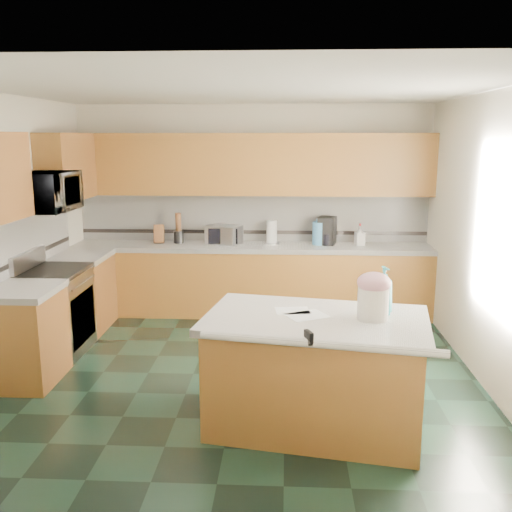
{
  "coord_description": "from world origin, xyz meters",
  "views": [
    {
      "loc": [
        0.44,
        -5.21,
        2.29
      ],
      "look_at": [
        0.15,
        0.35,
        1.12
      ],
      "focal_mm": 40.0,
      "sensor_mm": 36.0,
      "label": 1
    }
  ],
  "objects_px": {
    "island_base": "(315,376)",
    "island_top": "(316,321)",
    "treat_jar": "(373,303)",
    "soap_bottle_island": "(384,291)",
    "knife_block": "(159,234)",
    "coffee_maker": "(327,231)",
    "toaster_oven": "(224,235)"
  },
  "relations": [
    {
      "from": "island_top",
      "to": "treat_jar",
      "type": "bearing_deg",
      "value": 6.7
    },
    {
      "from": "island_base",
      "to": "treat_jar",
      "type": "height_order",
      "value": "treat_jar"
    },
    {
      "from": "treat_jar",
      "to": "coffee_maker",
      "type": "xyz_separation_m",
      "value": [
        -0.14,
        3.07,
        0.06
      ]
    },
    {
      "from": "island_base",
      "to": "toaster_oven",
      "type": "xyz_separation_m",
      "value": [
        -1.04,
        3.02,
        0.61
      ]
    },
    {
      "from": "island_base",
      "to": "knife_block",
      "type": "relative_size",
      "value": 6.77
    },
    {
      "from": "island_top",
      "to": "coffee_maker",
      "type": "distance_m",
      "value": 3.07
    },
    {
      "from": "soap_bottle_island",
      "to": "knife_block",
      "type": "height_order",
      "value": "soap_bottle_island"
    },
    {
      "from": "knife_block",
      "to": "island_top",
      "type": "bearing_deg",
      "value": -64.41
    },
    {
      "from": "island_top",
      "to": "knife_block",
      "type": "bearing_deg",
      "value": 132.06
    },
    {
      "from": "soap_bottle_island",
      "to": "toaster_oven",
      "type": "distance_m",
      "value": 3.31
    },
    {
      "from": "island_top",
      "to": "knife_block",
      "type": "distance_m",
      "value": 3.57
    },
    {
      "from": "island_base",
      "to": "knife_block",
      "type": "distance_m",
      "value": 3.61
    },
    {
      "from": "treat_jar",
      "to": "soap_bottle_island",
      "type": "relative_size",
      "value": 0.65
    },
    {
      "from": "island_top",
      "to": "knife_block",
      "type": "height_order",
      "value": "knife_block"
    },
    {
      "from": "soap_bottle_island",
      "to": "coffee_maker",
      "type": "height_order",
      "value": "soap_bottle_island"
    },
    {
      "from": "toaster_oven",
      "to": "coffee_maker",
      "type": "xyz_separation_m",
      "value": [
        1.33,
        0.03,
        0.06
      ]
    },
    {
      "from": "island_top",
      "to": "treat_jar",
      "type": "relative_size",
      "value": 6.89
    },
    {
      "from": "toaster_oven",
      "to": "coffee_maker",
      "type": "relative_size",
      "value": 1.16
    },
    {
      "from": "island_top",
      "to": "coffee_maker",
      "type": "relative_size",
      "value": 4.75
    },
    {
      "from": "treat_jar",
      "to": "coffee_maker",
      "type": "height_order",
      "value": "coffee_maker"
    },
    {
      "from": "island_base",
      "to": "coffee_maker",
      "type": "xyz_separation_m",
      "value": [
        0.29,
        3.05,
        0.67
      ]
    },
    {
      "from": "island_base",
      "to": "toaster_oven",
      "type": "bearing_deg",
      "value": 118.98
    },
    {
      "from": "soap_bottle_island",
      "to": "knife_block",
      "type": "bearing_deg",
      "value": 112.15
    },
    {
      "from": "island_base",
      "to": "island_top",
      "type": "height_order",
      "value": "island_top"
    },
    {
      "from": "treat_jar",
      "to": "coffee_maker",
      "type": "relative_size",
      "value": 0.69
    },
    {
      "from": "island_top",
      "to": "toaster_oven",
      "type": "xyz_separation_m",
      "value": [
        -1.04,
        3.02,
        0.15
      ]
    },
    {
      "from": "soap_bottle_island",
      "to": "island_base",
      "type": "bearing_deg",
      "value": 173.04
    },
    {
      "from": "treat_jar",
      "to": "knife_block",
      "type": "distance_m",
      "value": 3.83
    },
    {
      "from": "knife_block",
      "to": "toaster_oven",
      "type": "distance_m",
      "value": 0.85
    },
    {
      "from": "island_base",
      "to": "soap_bottle_island",
      "type": "relative_size",
      "value": 4.21
    },
    {
      "from": "knife_block",
      "to": "coffee_maker",
      "type": "distance_m",
      "value": 2.18
    },
    {
      "from": "soap_bottle_island",
      "to": "coffee_maker",
      "type": "bearing_deg",
      "value": 77.09
    }
  ]
}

